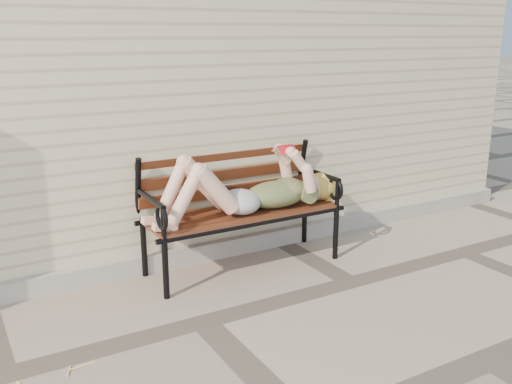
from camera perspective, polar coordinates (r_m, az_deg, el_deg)
ground at (r=3.90m, az=-5.27°, el=-12.81°), size 80.00×80.00×0.00m
house_wall at (r=6.30m, az=-17.40°, el=11.73°), size 8.00×4.00×3.00m
foundation_strip at (r=4.69m, az=-10.32°, el=-6.93°), size 8.00×0.10×0.15m
garden_bench at (r=4.61m, az=-1.94°, el=0.19°), size 1.73×0.69×1.12m
reading_woman at (r=4.49m, az=-0.96°, el=0.27°), size 1.63×0.37×0.51m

